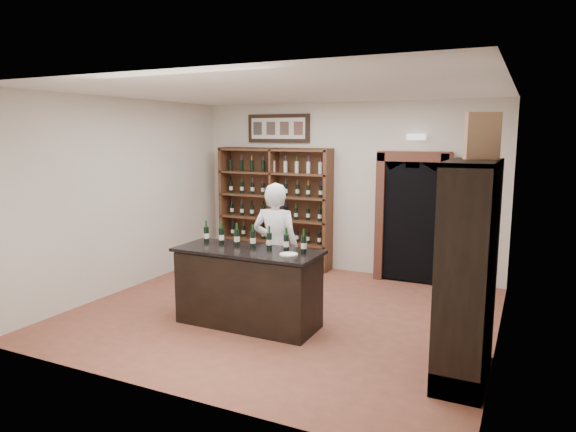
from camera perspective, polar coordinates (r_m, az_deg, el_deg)
The scene contains 21 objects.
floor at distance 7.25m, azimuth -0.58°, elevation -10.65°, with size 5.50×5.50×0.00m, color #984E3D.
ceiling at distance 6.84m, azimuth -0.62°, elevation 13.72°, with size 5.50×5.50×0.00m, color white.
wall_back at distance 9.18m, azimuth 6.31°, elevation 3.12°, with size 5.50×0.04×3.00m, color silver.
wall_left at distance 8.46m, azimuth -17.58°, elevation 2.23°, with size 0.04×5.00×3.00m, color silver.
wall_right at distance 6.20m, azimuth 22.86°, elevation -0.43°, with size 0.04×5.00×3.00m, color silver.
wine_shelf at distance 9.58m, azimuth -1.42°, elevation 1.01°, with size 2.20×0.38×2.20m.
framed_picture at distance 9.61m, azimuth -1.08°, elevation 9.71°, with size 1.25×0.04×0.52m, color black.
arched_doorway at distance 8.73m, azimuth 13.65°, elevation 0.21°, with size 1.17×0.35×2.17m.
emergency_light at distance 8.72m, azimuth 14.10°, elevation 8.51°, with size 0.30×0.10×0.10m, color white.
tasting_counter at distance 6.68m, azimuth -4.44°, elevation -7.95°, with size 1.88×0.78×1.00m.
counter_bottle_0 at distance 7.01m, azimuth -9.06°, elevation -2.04°, with size 0.07×0.07×0.30m.
counter_bottle_1 at distance 6.88m, azimuth -7.42°, elevation -2.22°, with size 0.07×0.07×0.30m.
counter_bottle_2 at distance 6.76m, azimuth -5.71°, elevation -2.40°, with size 0.07×0.07×0.30m.
counter_bottle_3 at distance 6.64m, azimuth -3.93°, elevation -2.58°, with size 0.07×0.07×0.30m.
counter_bottle_4 at distance 6.52m, azimuth -2.10°, elevation -2.77°, with size 0.07×0.07×0.30m.
counter_bottle_5 at distance 6.42m, azimuth -0.19°, elevation -2.96°, with size 0.07×0.07×0.30m.
counter_bottle_6 at distance 6.32m, azimuth 1.77°, elevation -3.16°, with size 0.07×0.07×0.30m.
side_cabinet at distance 5.51m, azimuth 19.52°, elevation -9.36°, with size 0.48×1.20×2.20m.
shopkeeper at distance 7.04m, azimuth -1.37°, elevation -3.60°, with size 0.66×0.43×1.80m, color white.
plate at distance 6.22m, azimuth 0.08°, elevation -4.29°, with size 0.22×0.22×0.02m, color silver.
wine_crate at distance 5.49m, azimuth 20.78°, elevation 8.33°, with size 0.33×0.13×0.46m, color tan.
Camera 1 is at (3.01, -6.12, 2.45)m, focal length 32.00 mm.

